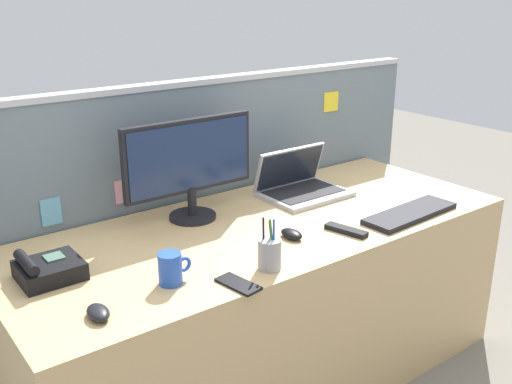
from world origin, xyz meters
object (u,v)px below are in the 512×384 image
Objects in this scene: laptop at (299,185)px; coffee_mug at (171,268)px; desktop_monitor at (190,162)px; tv_remote at (346,230)px; desk_phone at (48,269)px; pen_cup at (270,254)px; keyboard_main at (410,213)px; computer_mouse_left_hand at (98,312)px; cell_phone_black_slab at (238,284)px; computer_mouse_right_hand at (291,234)px.

coffee_mug is (-0.87, -0.39, 0.01)m from laptop.
tv_remote is (0.39, -0.49, -0.22)m from desktop_monitor.
pen_cup reaches higher than desk_phone.
laptop is 0.81× the size of keyboard_main.
desk_phone is 0.71m from pen_cup.
desk_phone reaches higher than computer_mouse_left_hand.
pen_cup is (-0.75, -0.03, 0.04)m from keyboard_main.
keyboard_main is at bearing -4.37° from coffee_mug.
coffee_mug is at bearing -155.83° from laptop.
keyboard_main reaches higher than tv_remote.
computer_mouse_left_hand is at bearing 175.97° from keyboard_main.
coffee_mug is at bearing -127.63° from desktop_monitor.
coffee_mug is (0.27, 0.05, 0.04)m from computer_mouse_left_hand.
laptop is at bearing 57.58° from tv_remote.
keyboard_main is at bearing -68.56° from laptop.
laptop is at bearing 26.30° from computer_mouse_left_hand.
keyboard_main is at bearing -5.34° from cell_phone_black_slab.
computer_mouse_right_hand is 0.53m from coffee_mug.
desktop_monitor is 0.58m from pen_cup.
desk_phone is 0.43× the size of keyboard_main.
cell_phone_black_slab is (-0.37, -0.18, -0.01)m from computer_mouse_right_hand.
desktop_monitor is at bearing 52.37° from coffee_mug.
keyboard_main is 1.33m from computer_mouse_left_hand.
computer_mouse_left_hand is at bearing -168.61° from coffee_mug.
coffee_mug is at bearing 161.06° from pen_cup.
computer_mouse_left_hand is 0.99m from tv_remote.
coffee_mug reaches higher than tv_remote.
tv_remote is at bearing -51.45° from desktop_monitor.
pen_cup is at bearing -138.54° from laptop.
pen_cup is at bearing 3.05° from cell_phone_black_slab.
desktop_monitor is 0.57m from laptop.
computer_mouse_left_hand is at bearing -140.77° from desktop_monitor.
cell_phone_black_slab is at bearing -154.49° from computer_mouse_right_hand.
desk_phone is at bearing 138.69° from coffee_mug.
laptop is 1.18m from desk_phone.
cell_phone_black_slab is at bearing -167.97° from pen_cup.
desktop_monitor reaches higher than laptop.
desk_phone reaches higher than tv_remote.
computer_mouse_right_hand is (-0.53, 0.12, 0.01)m from keyboard_main.
computer_mouse_left_hand is 0.27m from coffee_mug.
laptop is 0.75m from pen_cup.
pen_cup is 1.20× the size of cell_phone_black_slab.
keyboard_main is 0.33m from tv_remote.
cell_phone_black_slab is (0.42, -0.08, -0.01)m from computer_mouse_left_hand.
keyboard_main is 1.06m from coffee_mug.
keyboard_main is (1.36, -0.34, -0.02)m from desk_phone.
tv_remote is (0.57, 0.09, 0.01)m from cell_phone_black_slab.
computer_mouse_right_hand is 0.22m from tv_remote.
coffee_mug is at bearing 130.06° from cell_phone_black_slab.
coffee_mug is (-0.31, 0.11, -0.00)m from pen_cup.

